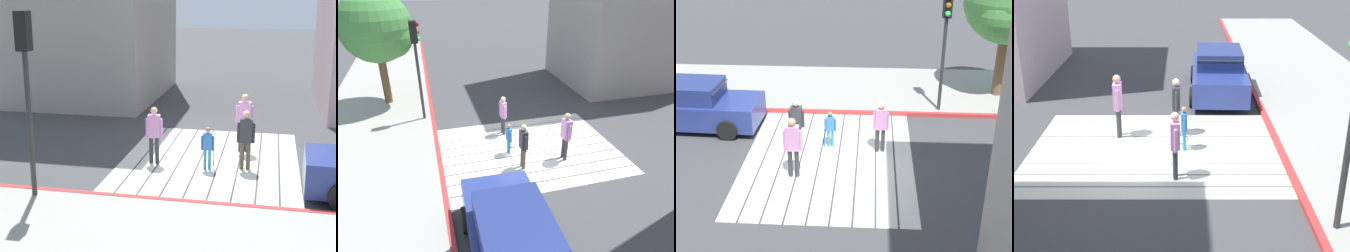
% 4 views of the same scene
% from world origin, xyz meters
% --- Properties ---
extents(ground_plane, '(120.00, 120.00, 0.00)m').
position_xyz_m(ground_plane, '(0.00, 0.00, 0.00)').
color(ground_plane, '#424244').
extents(crosswalk_stripes, '(6.40, 4.90, 0.01)m').
position_xyz_m(crosswalk_stripes, '(0.00, 0.00, 0.01)').
color(crosswalk_stripes, silver).
rests_on(crosswalk_stripes, ground).
extents(curb_painted, '(0.16, 40.00, 0.13)m').
position_xyz_m(curb_painted, '(-3.25, 0.00, 0.07)').
color(curb_painted, '#BC3333').
rests_on(curb_painted, ground).
extents(traffic_light_corner, '(0.39, 0.28, 4.24)m').
position_xyz_m(traffic_light_corner, '(-3.58, 3.60, 3.04)').
color(traffic_light_corner, '#2D2D2D').
rests_on(traffic_light_corner, ground).
extents(pedestrian_adult_lead, '(0.25, 0.52, 1.77)m').
position_xyz_m(pedestrian_adult_lead, '(1.01, -0.88, 1.03)').
color(pedestrian_adult_lead, '#333338').
rests_on(pedestrian_adult_lead, ground).
extents(pedestrian_adult_trailing, '(0.23, 0.47, 1.61)m').
position_xyz_m(pedestrian_adult_trailing, '(-0.56, 1.50, 0.94)').
color(pedestrian_adult_trailing, '#333338').
rests_on(pedestrian_adult_trailing, ground).
extents(pedestrian_adult_side, '(0.22, 0.48, 1.63)m').
position_xyz_m(pedestrian_adult_side, '(-0.56, -1.01, 0.95)').
color(pedestrian_adult_side, brown).
rests_on(pedestrian_adult_side, ground).
extents(pedestrian_child_with_racket, '(0.28, 0.37, 1.19)m').
position_xyz_m(pedestrian_child_with_racket, '(-0.77, -0.03, 0.66)').
color(pedestrian_child_with_racket, teal).
rests_on(pedestrian_child_with_racket, ground).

